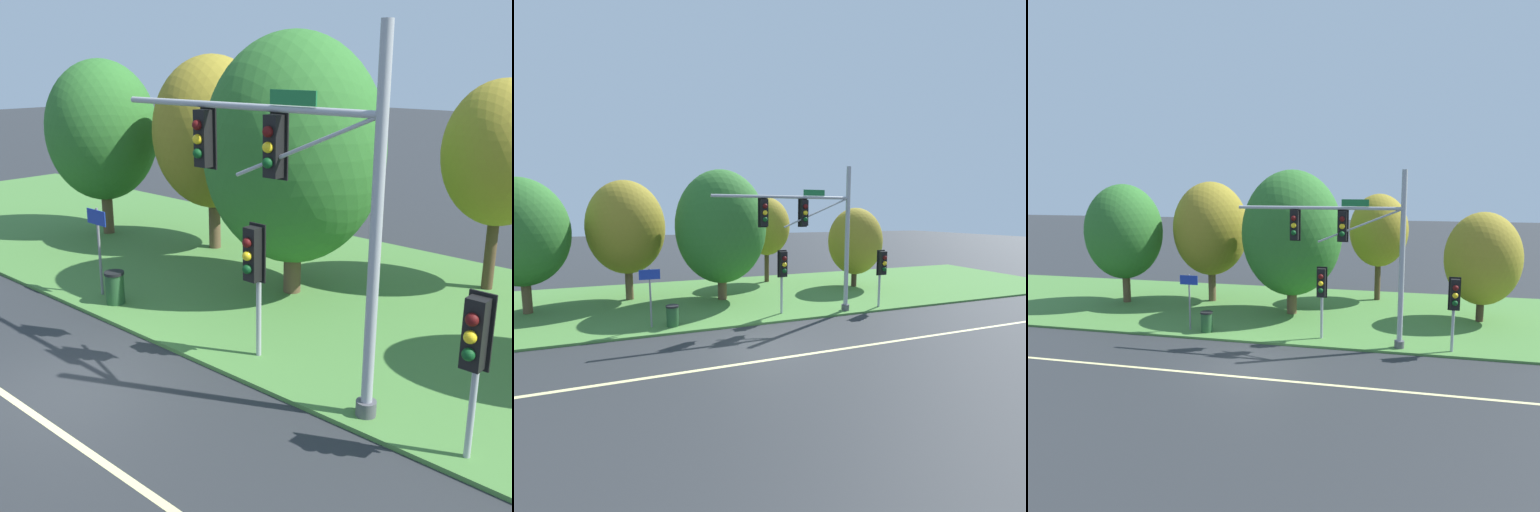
{
  "view_description": "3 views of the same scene",
  "coord_description": "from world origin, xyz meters",
  "views": [
    {
      "loc": [
        11.26,
        -6.49,
        6.66
      ],
      "look_at": [
        1.94,
        3.73,
        2.45
      ],
      "focal_mm": 45.0,
      "sensor_mm": 36.0,
      "label": 1
    },
    {
      "loc": [
        -3.97,
        -11.81,
        4.93
      ],
      "look_at": [
        1.69,
        4.1,
        2.94
      ],
      "focal_mm": 24.0,
      "sensor_mm": 36.0,
      "label": 2
    },
    {
      "loc": [
        5.35,
        -17.23,
        6.73
      ],
      "look_at": [
        0.6,
        2.92,
        3.77
      ],
      "focal_mm": 35.0,
      "sensor_mm": 36.0,
      "label": 3
    }
  ],
  "objects": [
    {
      "name": "tree_behind_signpost",
      "position": [
        -0.05,
        7.5,
        4.28
      ],
      "size": [
        5.13,
        5.13,
        7.4
      ],
      "color": "brown",
      "rests_on": "grass_verge"
    },
    {
      "name": "tree_tall_centre",
      "position": [
        9.24,
        8.09,
        3.19
      ],
      "size": [
        3.61,
        3.61,
        5.36
      ],
      "color": "#423021",
      "rests_on": "grass_verge"
    },
    {
      "name": "pedestrian_signal_near_kerb",
      "position": [
        2.12,
        3.45,
        2.4
      ],
      "size": [
        0.46,
        0.55,
        3.17
      ],
      "color": "#9EA0A5",
      "rests_on": "grass_verge"
    },
    {
      "name": "tree_nearest_road",
      "position": [
        -9.79,
        7.86,
        4.11
      ],
      "size": [
        4.24,
        4.24,
        6.68
      ],
      "color": "brown",
      "rests_on": "grass_verge"
    },
    {
      "name": "ground_plane",
      "position": [
        0.0,
        0.0,
        0.0
      ],
      "size": [
        160.0,
        160.0,
        0.0
      ],
      "primitive_type": "plane",
      "color": "#282B2D"
    },
    {
      "name": "pedestrian_signal_further_along",
      "position": [
        7.48,
        2.9,
        2.3
      ],
      "size": [
        0.46,
        0.55,
        3.05
      ],
      "color": "#9EA0A5",
      "rests_on": "grass_verge"
    },
    {
      "name": "tree_left_of_mast",
      "position": [
        -5.14,
        9.25,
        4.26
      ],
      "size": [
        4.23,
        4.23,
        6.82
      ],
      "color": "brown",
      "rests_on": "grass_verge"
    },
    {
      "name": "trash_bin",
      "position": [
        -3.12,
        3.38,
        0.57
      ],
      "size": [
        0.56,
        0.56,
        0.93
      ],
      "color": "#234C28",
      "rests_on": "grass_verge"
    },
    {
      "name": "tree_mid_verge",
      "position": [
        4.12,
        11.67,
        4.13
      ],
      "size": [
        3.34,
        3.34,
        6.14
      ],
      "color": "#4C3823",
      "rests_on": "grass_verge"
    },
    {
      "name": "lane_stripe",
      "position": [
        0.0,
        -1.2,
        0.0
      ],
      "size": [
        36.0,
        0.16,
        0.01
      ],
      "primitive_type": "cube",
      "color": "beige",
      "rests_on": "ground"
    },
    {
      "name": "grass_verge",
      "position": [
        0.0,
        8.25,
        0.05
      ],
      "size": [
        48.0,
        11.5,
        0.1
      ],
      "primitive_type": "cube",
      "color": "#477A38",
      "rests_on": "ground"
    },
    {
      "name": "route_sign_post",
      "position": [
        -4.0,
        3.53,
        1.81
      ],
      "size": [
        0.86,
        0.08,
        2.59
      ],
      "color": "slate",
      "rests_on": "grass_verge"
    },
    {
      "name": "traffic_signal_mast",
      "position": [
        3.57,
        3.05,
        4.41
      ],
      "size": [
        7.02,
        0.49,
        7.23
      ],
      "color": "#9EA0A5",
      "rests_on": "grass_verge"
    }
  ]
}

